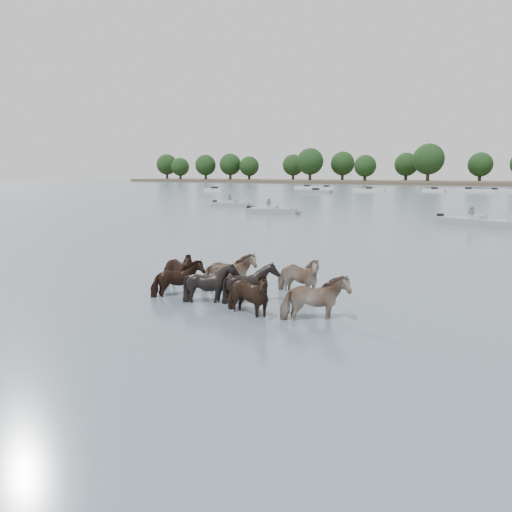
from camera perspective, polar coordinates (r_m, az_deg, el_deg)
The scene contains 7 objects.
ground at distance 14.63m, azimuth -3.39°, elevation -4.50°, with size 400.00×400.00×0.00m, color #4C5D6E.
shoreline at distance 179.47m, azimuth 7.71°, elevation 8.26°, with size 160.00×30.00×1.00m, color #4C4233.
pony_herd at distance 14.04m, azimuth -2.01°, elevation -3.26°, with size 6.95×3.58×1.38m.
motorboat_a at distance 43.93m, azimuth 2.79°, elevation 5.03°, with size 4.94×3.15×1.92m.
motorboat_b at distance 36.54m, azimuth 24.57°, elevation 3.33°, with size 6.09×3.32×1.92m.
motorboat_f at distance 52.67m, azimuth -1.92°, elevation 5.74°, with size 4.85×2.43×1.92m.
treeline at distance 179.73m, azimuth 6.98°, elevation 10.17°, with size 151.24×21.88×12.22m.
Camera 1 is at (8.56, -11.33, 3.48)m, focal length 35.79 mm.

